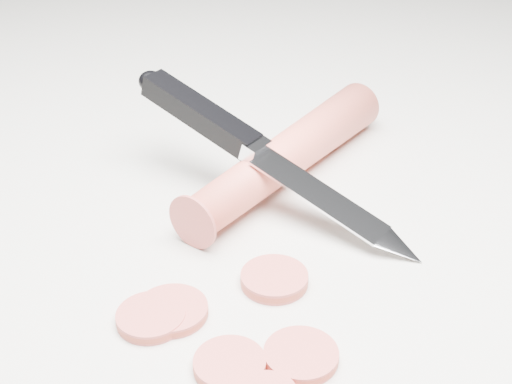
{
  "coord_description": "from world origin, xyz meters",
  "views": [
    {
      "loc": [
        -0.01,
        -0.32,
        0.26
      ],
      "look_at": [
        -0.02,
        0.06,
        0.02
      ],
      "focal_mm": 50.0,
      "sensor_mm": 36.0,
      "label": 1
    }
  ],
  "objects": [
    {
      "name": "ground",
      "position": [
        0.0,
        0.0,
        0.0
      ],
      "size": [
        2.4,
        2.4,
        0.0
      ],
      "primitive_type": "plane",
      "color": "beige",
      "rests_on": "ground"
    },
    {
      "name": "carrot",
      "position": [
        -0.0,
        0.11,
        0.02
      ],
      "size": [
        0.14,
        0.19,
        0.03
      ],
      "primitive_type": "cylinder",
      "rotation": [
        1.57,
        0.0,
        -0.59
      ],
      "color": "#E25142",
      "rests_on": "ground"
    },
    {
      "name": "carrot_slice_0",
      "position": [
        -0.03,
        -0.08,
        0.0
      ],
      "size": [
        0.04,
        0.04,
        0.01
      ],
      "primitive_type": "cylinder",
      "color": "#C14640",
      "rests_on": "ground"
    },
    {
      "name": "carrot_slice_1",
      "position": [
        -0.07,
        -0.04,
        0.0
      ],
      "size": [
        0.04,
        0.04,
        0.01
      ],
      "primitive_type": "cylinder",
      "color": "#C14640",
      "rests_on": "ground"
    },
    {
      "name": "carrot_slice_2",
      "position": [
        -0.01,
        -0.01,
        0.0
      ],
      "size": [
        0.04,
        0.04,
        0.01
      ],
      "primitive_type": "cylinder",
      "color": "#C14640",
      "rests_on": "ground"
    },
    {
      "name": "carrot_slice_4",
      "position": [
        0.0,
        -0.07,
        0.0
      ],
      "size": [
        0.04,
        0.04,
        0.01
      ],
      "primitive_type": "cylinder",
      "color": "#C14640",
      "rests_on": "ground"
    },
    {
      "name": "carrot_slice_5",
      "position": [
        -0.08,
        -0.04,
        0.0
      ],
      "size": [
        0.04,
        0.04,
        0.01
      ],
      "primitive_type": "cylinder",
      "color": "#C14640",
      "rests_on": "ground"
    },
    {
      "name": "kitchen_knife",
      "position": [
        -0.02,
        0.07,
        0.04
      ],
      "size": [
        0.2,
        0.14,
        0.07
      ],
      "primitive_type": null,
      "color": "silver",
      "rests_on": "ground"
    }
  ]
}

